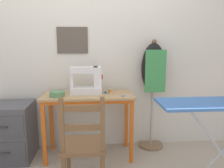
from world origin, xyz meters
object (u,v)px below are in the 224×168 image
at_px(scissors, 124,96).
at_px(dress_form, 153,74).
at_px(wooden_chair, 84,145).
at_px(thread_spool_near_machine, 105,92).
at_px(fabric_bowl, 57,94).
at_px(thread_spool_mid_table, 110,91).
at_px(filing_cabinet, 12,131).
at_px(sewing_machine, 88,81).

bearing_deg(scissors, dress_form, 37.96).
distance_m(wooden_chair, dress_form, 1.28).
distance_m(scissors, thread_spool_near_machine, 0.26).
height_order(fabric_bowl, scissors, fabric_bowl).
bearing_deg(thread_spool_mid_table, scissors, -49.77).
height_order(wooden_chair, dress_form, dress_form).
bearing_deg(fabric_bowl, thread_spool_near_machine, 11.07).
distance_m(filing_cabinet, dress_form, 1.84).
xyz_separation_m(fabric_bowl, thread_spool_mid_table, (0.60, 0.14, -0.01)).
relative_size(thread_spool_near_machine, thread_spool_mid_table, 0.90).
xyz_separation_m(thread_spool_near_machine, wooden_chair, (-0.23, -0.63, -0.36)).
bearing_deg(filing_cabinet, dress_form, 5.94).
xyz_separation_m(thread_spool_mid_table, dress_form, (0.56, 0.13, 0.18)).
distance_m(sewing_machine, filing_cabinet, 1.07).
bearing_deg(scissors, sewing_machine, 159.09).
bearing_deg(scissors, thread_spool_near_machine, 144.65).
bearing_deg(sewing_machine, fabric_bowl, -161.40).
xyz_separation_m(thread_spool_near_machine, thread_spool_mid_table, (0.05, 0.04, 0.00)).
distance_m(wooden_chair, filing_cabinet, 1.07).
height_order(thread_spool_near_machine, wooden_chair, wooden_chair).
relative_size(sewing_machine, scissors, 3.22).
height_order(thread_spool_near_machine, dress_form, dress_form).
distance_m(scissors, filing_cabinet, 1.39).
height_order(thread_spool_near_machine, thread_spool_mid_table, thread_spool_mid_table).
bearing_deg(thread_spool_mid_table, fabric_bowl, -166.57).
bearing_deg(thread_spool_mid_table, sewing_machine, -173.87).
bearing_deg(wooden_chair, filing_cabinet, 144.73).
bearing_deg(filing_cabinet, wooden_chair, -35.27).
distance_m(sewing_machine, dress_form, 0.83).
bearing_deg(filing_cabinet, thread_spool_near_machine, 0.54).
xyz_separation_m(wooden_chair, dress_form, (0.84, 0.79, 0.55)).
height_order(sewing_machine, scissors, sewing_machine).
bearing_deg(wooden_chair, sewing_machine, 87.36).
relative_size(scissors, dress_form, 0.08).
xyz_separation_m(sewing_machine, fabric_bowl, (-0.34, -0.11, -0.12)).
xyz_separation_m(sewing_machine, filing_cabinet, (-0.90, -0.02, -0.59)).
distance_m(fabric_bowl, thread_spool_near_machine, 0.55).
bearing_deg(dress_form, wooden_chair, -136.71).
bearing_deg(filing_cabinet, scissors, -5.98).
xyz_separation_m(scissors, dress_form, (0.40, 0.32, 0.20)).
relative_size(sewing_machine, thread_spool_mid_table, 8.43).
relative_size(sewing_machine, thread_spool_near_machine, 9.34).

